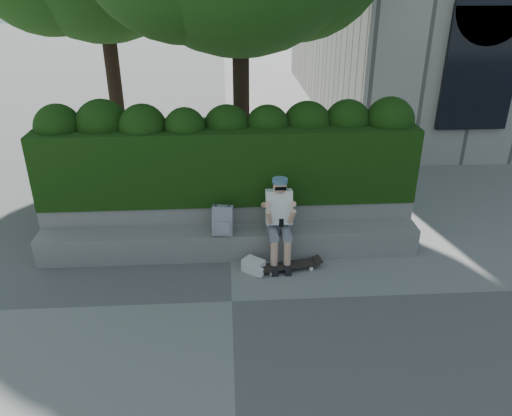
{
  "coord_description": "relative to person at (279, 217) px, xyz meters",
  "views": [
    {
      "loc": [
        -0.02,
        -5.69,
        4.18
      ],
      "look_at": [
        0.4,
        1.0,
        0.95
      ],
      "focal_mm": 35.0,
      "sensor_mm": 36.0,
      "label": 1
    }
  ],
  "objects": [
    {
      "name": "backpack_plaid",
      "position": [
        -0.86,
        0.08,
        -0.07
      ],
      "size": [
        0.33,
        0.21,
        0.46
      ],
      "primitive_type": "cube",
      "rotation": [
        0.0,
        0.0,
        -0.13
      ],
      "color": "#ADAEB2",
      "rests_on": "bench_ledge"
    },
    {
      "name": "person",
      "position": [
        0.0,
        0.0,
        0.0
      ],
      "size": [
        0.4,
        0.76,
        1.38
      ],
      "color": "slate",
      "rests_on": "ground"
    },
    {
      "name": "ground",
      "position": [
        -0.76,
        -1.07,
        -0.75
      ],
      "size": [
        80.0,
        80.0,
        0.0
      ],
      "primitive_type": "plane",
      "color": "slate",
      "rests_on": "ground"
    },
    {
      "name": "planter_wall",
      "position": [
        -0.76,
        0.66,
        -0.38
      ],
      "size": [
        6.0,
        0.5,
        0.75
      ],
      "primitive_type": "cube",
      "color": "gray",
      "rests_on": "ground"
    },
    {
      "name": "bench_ledge",
      "position": [
        -0.76,
        0.18,
        -0.53
      ],
      "size": [
        6.0,
        0.45,
        0.45
      ],
      "primitive_type": "cube",
      "color": "gray",
      "rests_on": "ground"
    },
    {
      "name": "backpack_ground",
      "position": [
        -0.41,
        -0.32,
        -0.65
      ],
      "size": [
        0.38,
        0.36,
        0.2
      ],
      "primitive_type": "cube",
      "rotation": [
        0.0,
        0.0,
        -0.69
      ],
      "color": "beige",
      "rests_on": "ground"
    },
    {
      "name": "hedge",
      "position": [
        -0.76,
        0.88,
        0.6
      ],
      "size": [
        6.0,
        1.0,
        1.2
      ],
      "primitive_type": "cube",
      "color": "black",
      "rests_on": "planter_wall"
    },
    {
      "name": "skateboard",
      "position": [
        0.15,
        -0.31,
        -0.67
      ],
      "size": [
        0.92,
        0.38,
        0.09
      ],
      "rotation": [
        0.0,
        0.0,
        0.18
      ],
      "color": "black",
      "rests_on": "ground"
    }
  ]
}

